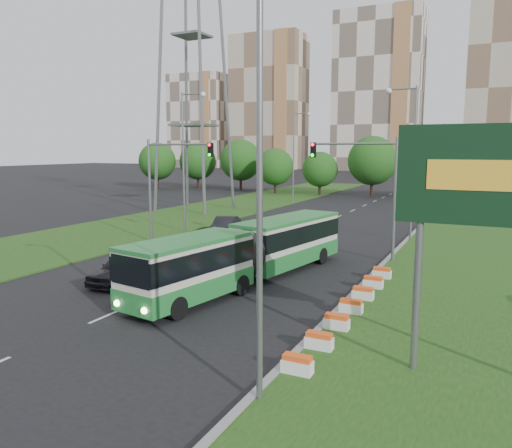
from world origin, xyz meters
The scene contains 21 objects.
ground centered at (0.00, 0.00, 0.00)m, with size 360.00×360.00×0.00m, color black.
grass_median centered at (13.00, 8.00, 0.07)m, with size 14.00×60.00×0.15m, color #1E4614.
median_kerb centered at (6.05, 8.00, 0.09)m, with size 0.30×60.00×0.18m, color gray.
left_verge centered at (-18.00, 25.00, 0.05)m, with size 12.00×110.00×0.10m, color #1E4614.
lane_markings centered at (-3.00, 20.00, 0.00)m, with size 0.20×100.00×0.01m, color #B6B6AF, non-canonical shape.
flower_planters centered at (6.70, -1.40, 0.45)m, with size 1.10×13.70×0.60m, color white, non-canonical shape.
billboard centered at (12.25, -6.00, 6.16)m, with size 6.00×0.37×8.00m.
traffic_mast_median centered at (4.78, 10.00, 5.35)m, with size 5.76×0.32×8.00m.
traffic_mast_left centered at (-10.38, 9.00, 5.35)m, with size 5.76×0.32×8.00m.
street_lamps centered at (-3.00, 10.00, 6.00)m, with size 36.00×60.00×12.00m, color slate, non-canonical shape.
transmission_pylon centered at (-20.00, 28.00, 22.00)m, with size 12.00×12.00×44.00m, color slate, non-canonical shape.
tree_line centered at (10.00, 55.00, 4.50)m, with size 120.00×8.00×9.00m, color #1A4A13, non-canonical shape.
apartment_tower_west centered at (-65.00, 150.00, 24.00)m, with size 26.00×15.00×48.00m, color beige.
apartment_tower_cwest centered at (-25.00, 150.00, 26.00)m, with size 28.00×15.00×52.00m, color silver.
apartment_tower_ceast centered at (15.00, 150.00, 25.00)m, with size 25.00×15.00×50.00m, color beige.
midrise_west centered at (-95.00, 150.00, 18.00)m, with size 22.00×14.00×36.00m, color silver.
articulated_bus centered at (0.01, 1.78, 1.67)m, with size 2.58×16.55×2.73m.
car_left_near centered at (-6.01, -1.33, 0.79)m, with size 1.87×4.65×1.59m, color black.
car_left_far centered at (-8.32, 14.31, 0.79)m, with size 1.67×4.79×1.58m, color black.
pedestrian centered at (-3.10, -3.96, 0.81)m, with size 0.59×0.39×1.62m, color gray.
shopping_trolley centered at (-3.78, -4.38, 0.33)m, with size 0.39×0.41×0.67m.
Camera 1 is at (12.02, -22.19, 7.26)m, focal length 35.00 mm.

